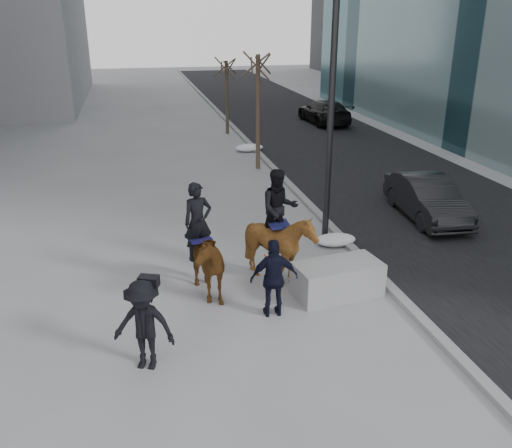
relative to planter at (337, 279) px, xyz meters
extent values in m
plane|color=gray|center=(-1.68, -0.13, -0.40)|extent=(120.00, 120.00, 0.00)
cube|color=black|center=(5.32, 9.87, -0.39)|extent=(8.00, 90.00, 0.01)
cube|color=gray|center=(1.32, 9.87, -0.34)|extent=(0.25, 90.00, 0.12)
cube|color=gray|center=(0.00, 0.00, 0.00)|extent=(2.10, 1.26, 0.79)
imported|color=black|center=(4.60, 4.19, 0.27)|extent=(1.75, 4.14, 1.33)
imported|color=black|center=(6.89, 20.31, 0.30)|extent=(2.16, 4.88, 1.39)
imported|color=#4B240F|center=(-3.07, 0.70, 0.47)|extent=(1.37, 2.21, 1.74)
imported|color=black|center=(-3.07, 0.85, 1.35)|extent=(0.74, 0.57, 1.82)
cube|color=#10103A|center=(-3.07, 0.85, 0.97)|extent=(0.59, 0.65, 0.06)
imported|color=#48240E|center=(-1.12, 0.97, 0.51)|extent=(1.53, 1.70, 1.81)
imported|color=black|center=(-1.12, 1.12, 1.43)|extent=(0.95, 0.75, 1.89)
cube|color=#10133C|center=(-1.12, 1.12, 1.03)|extent=(0.50, 0.58, 0.06)
imported|color=black|center=(-1.66, -0.55, 0.48)|extent=(1.05, 0.48, 1.75)
cylinder|color=#CD3E0C|center=(-1.71, 0.00, 0.75)|extent=(0.04, 0.18, 0.07)
imported|color=black|center=(-4.42, -1.84, 0.48)|extent=(1.29, 1.02, 1.75)
cube|color=black|center=(-4.27, -1.59, 1.22)|extent=(0.42, 0.34, 0.20)
cylinder|color=black|center=(0.92, 3.38, 4.10)|extent=(0.18, 0.18, 9.00)
ellipsoid|color=white|center=(1.02, 14.33, -0.23)|extent=(1.34, 0.85, 0.34)
ellipsoid|color=white|center=(1.02, 2.77, -0.25)|extent=(1.16, 0.74, 0.30)
camera|label=1|loc=(-4.32, -10.48, 5.69)|focal=38.00mm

